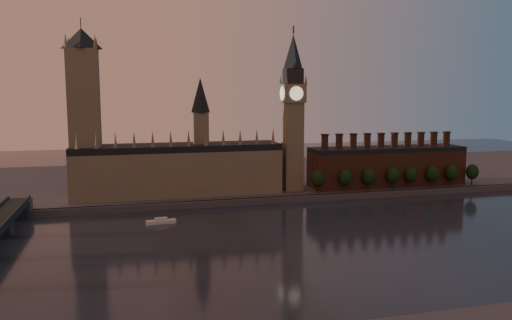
{
  "coord_description": "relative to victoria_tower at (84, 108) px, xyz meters",
  "views": [
    {
      "loc": [
        -96.51,
        -201.42,
        67.17
      ],
      "look_at": [
        -29.3,
        55.0,
        32.39
      ],
      "focal_mm": 35.0,
      "sensor_mm": 36.0,
      "label": 1
    }
  ],
  "objects": [
    {
      "name": "big_ben",
      "position": [
        130.0,
        -5.0,
        -2.26
      ],
      "size": [
        15.0,
        15.0,
        107.0
      ],
      "color": "#746C53",
      "rests_on": "north_bank"
    },
    {
      "name": "embankment_tree_2",
      "position": [
        177.92,
        -20.91,
        -45.62
      ],
      "size": [
        8.6,
        8.6,
        14.88
      ],
      "color": "black",
      "rests_on": "north_bank"
    },
    {
      "name": "embankment_tree_6",
      "position": [
        241.06,
        -20.77,
        -45.62
      ],
      "size": [
        8.6,
        8.6,
        14.88
      ],
      "color": "black",
      "rests_on": "north_bank"
    },
    {
      "name": "river_boat",
      "position": [
        39.94,
        -56.65,
        -57.91
      ],
      "size": [
        15.53,
        5.13,
        3.07
      ],
      "rotation": [
        0.0,
        0.0,
        0.05
      ],
      "color": "silver",
      "rests_on": "ground"
    },
    {
      "name": "embankment_tree_5",
      "position": [
        225.75,
        -21.22,
        -45.62
      ],
      "size": [
        8.6,
        8.6,
        14.88
      ],
      "color": "black",
      "rests_on": "north_bank"
    },
    {
      "name": "north_bank",
      "position": [
        120.0,
        63.04,
        -57.09
      ],
      "size": [
        900.0,
        182.0,
        4.0
      ],
      "color": "#47474C",
      "rests_on": "ground"
    },
    {
      "name": "embankment_tree_7",
      "position": [
        258.1,
        -20.57,
        -45.62
      ],
      "size": [
        8.6,
        8.6,
        14.88
      ],
      "color": "black",
      "rests_on": "north_bank"
    },
    {
      "name": "embankment_tree_1",
      "position": [
        161.38,
        -20.65,
        -45.62
      ],
      "size": [
        8.6,
        8.6,
        14.88
      ],
      "color": "black",
      "rests_on": "north_bank"
    },
    {
      "name": "victoria_tower",
      "position": [
        0.0,
        0.0,
        0.0
      ],
      "size": [
        24.0,
        24.0,
        108.0
      ],
      "color": "#746C53",
      "rests_on": "north_bank"
    },
    {
      "name": "embankment_tree_0",
      "position": [
        142.07,
        -19.75,
        -45.62
      ],
      "size": [
        8.6,
        8.6,
        14.88
      ],
      "color": "black",
      "rests_on": "north_bank"
    },
    {
      "name": "ground",
      "position": [
        120.0,
        -115.0,
        -59.09
      ],
      "size": [
        900.0,
        900.0,
        0.0
      ],
      "primitive_type": "plane",
      "color": "black",
      "rests_on": "ground"
    },
    {
      "name": "chimney_block",
      "position": [
        200.0,
        -5.0,
        -41.27
      ],
      "size": [
        110.0,
        25.0,
        37.0
      ],
      "color": "brown",
      "rests_on": "north_bank"
    },
    {
      "name": "embankment_tree_4",
      "position": [
        209.73,
        -19.96,
        -45.62
      ],
      "size": [
        8.6,
        8.6,
        14.88
      ],
      "color": "black",
      "rests_on": "north_bank"
    },
    {
      "name": "embankment_tree_3",
      "position": [
        195.72,
        -20.8,
        -45.62
      ],
      "size": [
        8.6,
        8.6,
        14.88
      ],
      "color": "black",
      "rests_on": "north_bank"
    },
    {
      "name": "palace_of_westminster",
      "position": [
        55.59,
        -0.09,
        -37.46
      ],
      "size": [
        130.0,
        30.3,
        74.0
      ],
      "color": "#746C53",
      "rests_on": "north_bank"
    }
  ]
}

